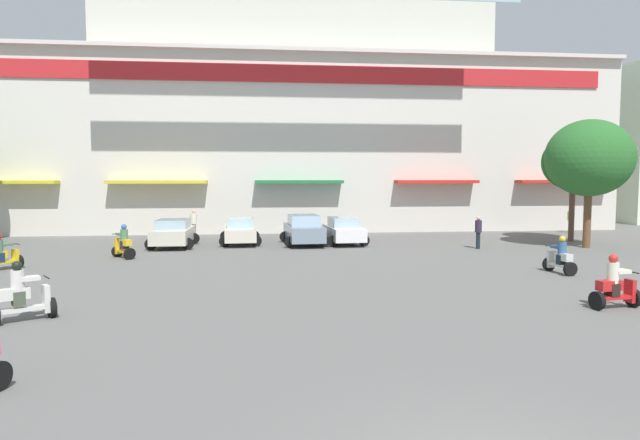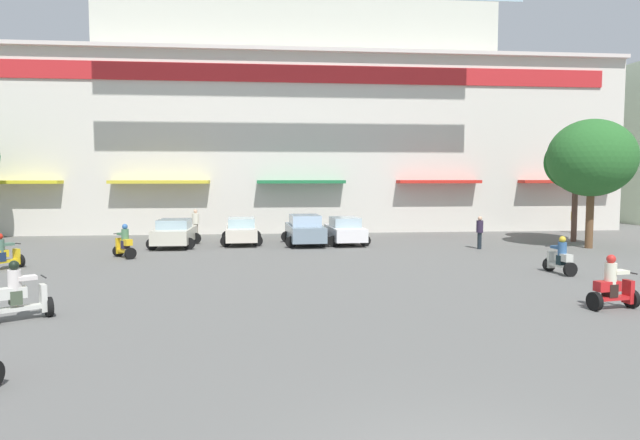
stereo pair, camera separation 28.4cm
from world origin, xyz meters
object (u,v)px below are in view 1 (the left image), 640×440
Objects in this scene: parked_car_3 at (344,230)px; scooter_rider_4 at (23,296)px; pedestrian_2 at (478,230)px; scooter_rider_8 at (560,258)px; parked_car_0 at (173,233)px; pedestrian_1 at (570,219)px; plaza_tree_1 at (573,163)px; plaza_tree_3 at (589,158)px; scooter_rider_6 at (615,287)px; scooter_rider_2 at (2,255)px; parked_car_1 at (240,231)px; pedestrian_0 at (194,222)px; scooter_rider_7 at (123,244)px; parked_car_2 at (304,230)px.

scooter_rider_4 reaches higher than parked_car_3.
scooter_rider_8 is at bearing -88.09° from pedestrian_2.
pedestrian_1 is at bearing 11.07° from parked_car_0.
plaza_tree_1 reaches higher than pedestrian_2.
plaza_tree_3 is 15.08m from scooter_rider_6.
scooter_rider_8 is at bearing -8.31° from scooter_rider_2.
pedestrian_1 is at bearing 10.16° from parked_car_1.
parked_car_0 is 15.11m from scooter_rider_4.
parked_car_1 is 2.89× the size of scooter_rider_8.
scooter_rider_6 is 23.37m from pedestrian_0.
parked_car_3 is 16.63m from scooter_rider_6.
parked_car_1 is 7.04m from scooter_rider_7.
parked_car_0 is 2.49× the size of scooter_rider_7.
parked_car_2 is at bearing 131.35° from scooter_rider_8.
parked_car_1 is 12.59m from pedestrian_2.
parked_car_0 is 2.60× the size of scooter_rider_2.
scooter_rider_2 is (-12.48, -7.01, -0.21)m from parked_car_2.
plaza_tree_3 is 9.06m from pedestrian_1.
pedestrian_0 is at bearing 58.62° from scooter_rider_2.
parked_car_0 is 25.21m from pedestrian_1.
pedestrian_1 is (24.74, 4.84, 0.17)m from parked_car_0.
parked_car_3 is (5.62, -0.63, 0.02)m from parked_car_1.
parked_car_1 is 5.65m from parked_car_3.
plaza_tree_3 is 1.57× the size of parked_car_1.
scooter_rider_6 is (14.23, -15.40, -0.12)m from parked_car_0.
scooter_rider_7 is 17.22m from pedestrian_2.
parked_car_3 is at bearing 2.46° from parked_car_0.
parked_car_0 is 2.67× the size of scooter_rider_8.
plaza_tree_1 is at bearing -9.24° from pedestrian_0.
pedestrian_1 is 0.96× the size of pedestrian_2.
pedestrian_1 is (2.69, 4.70, -3.54)m from plaza_tree_1.
scooter_rider_8 is (6.73, -10.21, -0.14)m from parked_car_3.
pedestrian_1 is at bearing 65.10° from plaza_tree_3.
scooter_rider_6 is (5.19, -15.79, -0.11)m from parked_car_3.
parked_car_0 is at bearing -177.33° from parked_car_2.
parked_car_0 is (-22.05, -0.14, -3.71)m from plaza_tree_1.
scooter_rider_2 is at bearing -171.47° from plaza_tree_3.
scooter_rider_8 is at bearing -18.83° from scooter_rider_7.
plaza_tree_3 is 6.79m from pedestrian_2.
scooter_rider_2 is 12.09m from pedestrian_0.
parked_car_1 is at bearing 168.33° from plaza_tree_3.
plaza_tree_3 reaches higher than scooter_rider_8.
scooter_rider_8 is (-5.48, -7.16, -4.00)m from plaza_tree_3.
scooter_rider_4 is at bearing -96.86° from pedestrian_0.
parked_car_0 is at bearing 171.05° from pedestrian_2.
plaza_tree_3 reaches higher than parked_car_2.
pedestrian_1 is 11.74m from pedestrian_2.
scooter_rider_2 is at bearing 171.69° from scooter_rider_8.
pedestrian_0 reaches higher than parked_car_0.
scooter_rider_4 is (-1.58, -15.03, -0.09)m from parked_car_0.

